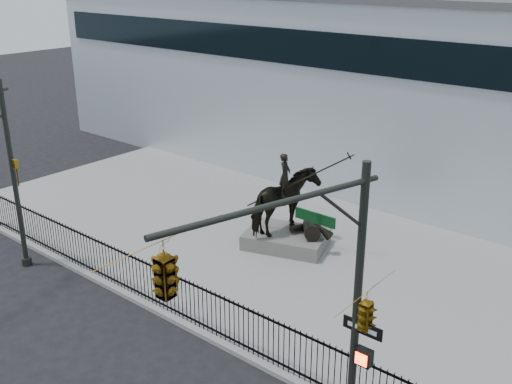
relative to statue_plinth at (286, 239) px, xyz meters
The scene contains 7 objects.
ground 7.50m from the statue_plinth, 87.62° to the right, with size 120.00×120.00×0.00m, color black.
plaza 0.68m from the statue_plinth, 57.03° to the right, with size 30.00×12.00×0.15m, color gray.
building 13.17m from the statue_plinth, 88.58° to the left, with size 44.00×14.00×9.00m, color silver.
picket_fence 6.25m from the statue_plinth, 87.15° to the right, with size 22.10×0.10×1.50m.
statue_plinth is the anchor object (origin of this frame).
equestrian_statue 1.51m from the statue_plinth, 18.38° to the left, with size 3.80×2.99×3.37m.
traffic_signal_right 12.46m from the statue_plinth, 54.45° to the right, with size 2.17×6.86×7.00m.
Camera 1 is at (12.41, -9.69, 10.60)m, focal length 42.00 mm.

